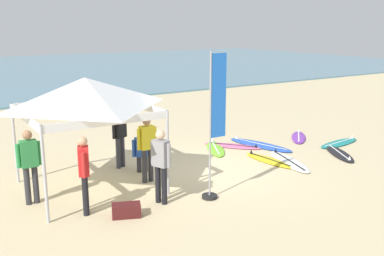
{
  "coord_description": "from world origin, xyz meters",
  "views": [
    {
      "loc": [
        -6.56,
        -9.53,
        3.96
      ],
      "look_at": [
        0.21,
        0.99,
        1.0
      ],
      "focal_mm": 41.08,
      "sensor_mm": 36.0,
      "label": 1
    }
  ],
  "objects_px": {
    "canopy_tent": "(85,93)",
    "surfboard_lime": "(215,148)",
    "surfboard_pink": "(233,146)",
    "surfboard_yellow": "(269,160)",
    "person_green": "(30,162)",
    "surfboard_black": "(339,153)",
    "surfboard_purple": "(299,137)",
    "banner_flag": "(214,132)",
    "surfboard_teal": "(339,143)",
    "person_blue": "(142,149)",
    "person_black": "(120,134)",
    "gear_bag_near_tent": "(126,210)",
    "person_red": "(84,170)",
    "person_yellow": "(147,145)",
    "person_grey": "(161,161)",
    "surfboard_blue": "(260,145)",
    "surfboard_white": "(289,161)"
  },
  "relations": [
    {
      "from": "surfboard_white",
      "to": "surfboard_lime",
      "type": "bearing_deg",
      "value": 113.65
    },
    {
      "from": "person_green",
      "to": "person_blue",
      "type": "distance_m",
      "value": 3.16
    },
    {
      "from": "surfboard_teal",
      "to": "gear_bag_near_tent",
      "type": "bearing_deg",
      "value": -170.66
    },
    {
      "from": "gear_bag_near_tent",
      "to": "surfboard_yellow",
      "type": "bearing_deg",
      "value": 13.38
    },
    {
      "from": "surfboard_blue",
      "to": "surfboard_pink",
      "type": "bearing_deg",
      "value": 155.05
    },
    {
      "from": "surfboard_black",
      "to": "surfboard_yellow",
      "type": "bearing_deg",
      "value": 164.09
    },
    {
      "from": "canopy_tent",
      "to": "surfboard_lime",
      "type": "relative_size",
      "value": 1.54
    },
    {
      "from": "person_green",
      "to": "person_grey",
      "type": "relative_size",
      "value": 1.0
    },
    {
      "from": "surfboard_lime",
      "to": "person_black",
      "type": "xyz_separation_m",
      "value": [
        -3.33,
        -0.03,
        0.95
      ]
    },
    {
      "from": "surfboard_yellow",
      "to": "person_black",
      "type": "xyz_separation_m",
      "value": [
        -3.92,
        1.88,
        0.95
      ]
    },
    {
      "from": "banner_flag",
      "to": "person_yellow",
      "type": "bearing_deg",
      "value": 114.9
    },
    {
      "from": "surfboard_pink",
      "to": "person_black",
      "type": "height_order",
      "value": "person_black"
    },
    {
      "from": "person_green",
      "to": "gear_bag_near_tent",
      "type": "xyz_separation_m",
      "value": [
        1.49,
        -1.79,
        -0.85
      ]
    },
    {
      "from": "canopy_tent",
      "to": "person_black",
      "type": "height_order",
      "value": "canopy_tent"
    },
    {
      "from": "person_yellow",
      "to": "gear_bag_near_tent",
      "type": "xyz_separation_m",
      "value": [
        -1.35,
        -1.64,
        -0.85
      ]
    },
    {
      "from": "surfboard_black",
      "to": "surfboard_lime",
      "type": "bearing_deg",
      "value": 138.55
    },
    {
      "from": "surfboard_yellow",
      "to": "person_blue",
      "type": "distance_m",
      "value": 3.83
    },
    {
      "from": "surfboard_pink",
      "to": "person_blue",
      "type": "relative_size",
      "value": 1.52
    },
    {
      "from": "person_yellow",
      "to": "banner_flag",
      "type": "relative_size",
      "value": 0.5
    },
    {
      "from": "person_yellow",
      "to": "person_grey",
      "type": "height_order",
      "value": "same"
    },
    {
      "from": "surfboard_yellow",
      "to": "person_green",
      "type": "height_order",
      "value": "person_green"
    },
    {
      "from": "person_black",
      "to": "surfboard_yellow",
      "type": "bearing_deg",
      "value": -25.57
    },
    {
      "from": "person_blue",
      "to": "person_grey",
      "type": "bearing_deg",
      "value": -105.63
    },
    {
      "from": "canopy_tent",
      "to": "surfboard_pink",
      "type": "height_order",
      "value": "canopy_tent"
    },
    {
      "from": "person_grey",
      "to": "person_blue",
      "type": "bearing_deg",
      "value": 74.37
    },
    {
      "from": "banner_flag",
      "to": "surfboard_teal",
      "type": "bearing_deg",
      "value": 13.53
    },
    {
      "from": "surfboard_white",
      "to": "banner_flag",
      "type": "distance_m",
      "value": 3.86
    },
    {
      "from": "surfboard_blue",
      "to": "surfboard_pink",
      "type": "xyz_separation_m",
      "value": [
        -0.84,
        0.39,
        0.0
      ]
    },
    {
      "from": "surfboard_yellow",
      "to": "gear_bag_near_tent",
      "type": "xyz_separation_m",
      "value": [
        -5.17,
        -1.23,
        0.1
      ]
    },
    {
      "from": "surfboard_yellow",
      "to": "person_green",
      "type": "relative_size",
      "value": 1.12
    },
    {
      "from": "surfboard_black",
      "to": "surfboard_purple",
      "type": "bearing_deg",
      "value": 78.56
    },
    {
      "from": "person_blue",
      "to": "gear_bag_near_tent",
      "type": "height_order",
      "value": "person_blue"
    },
    {
      "from": "person_yellow",
      "to": "surfboard_lime",
      "type": "bearing_deg",
      "value": 24.96
    },
    {
      "from": "surfboard_purple",
      "to": "person_blue",
      "type": "relative_size",
      "value": 1.36
    },
    {
      "from": "person_red",
      "to": "gear_bag_near_tent",
      "type": "xyz_separation_m",
      "value": [
        0.66,
        -0.61,
        -0.85
      ]
    },
    {
      "from": "surfboard_teal",
      "to": "person_green",
      "type": "relative_size",
      "value": 1.18
    },
    {
      "from": "surfboard_yellow",
      "to": "surfboard_purple",
      "type": "bearing_deg",
      "value": 28.15
    },
    {
      "from": "person_green",
      "to": "person_black",
      "type": "bearing_deg",
      "value": 25.73
    },
    {
      "from": "person_green",
      "to": "banner_flag",
      "type": "relative_size",
      "value": 0.5
    },
    {
      "from": "canopy_tent",
      "to": "person_yellow",
      "type": "height_order",
      "value": "canopy_tent"
    },
    {
      "from": "person_red",
      "to": "person_grey",
      "type": "xyz_separation_m",
      "value": [
        1.63,
        -0.38,
        0.0
      ]
    },
    {
      "from": "surfboard_black",
      "to": "gear_bag_near_tent",
      "type": "xyz_separation_m",
      "value": [
        -7.49,
        -0.57,
        0.1
      ]
    },
    {
      "from": "canopy_tent",
      "to": "surfboard_blue",
      "type": "bearing_deg",
      "value": 6.24
    },
    {
      "from": "canopy_tent",
      "to": "surfboard_white",
      "type": "xyz_separation_m",
      "value": [
        5.64,
        -1.16,
        -2.35
      ]
    },
    {
      "from": "person_black",
      "to": "person_blue",
      "type": "distance_m",
      "value": 0.83
    },
    {
      "from": "surfboard_lime",
      "to": "person_grey",
      "type": "bearing_deg",
      "value": -141.09
    },
    {
      "from": "person_green",
      "to": "person_grey",
      "type": "xyz_separation_m",
      "value": [
        2.46,
        -1.56,
        0.0
      ]
    },
    {
      "from": "person_green",
      "to": "surfboard_blue",
      "type": "bearing_deg",
      "value": 6.71
    },
    {
      "from": "surfboard_lime",
      "to": "person_green",
      "type": "xyz_separation_m",
      "value": [
        -6.07,
        -1.35,
        0.95
      ]
    },
    {
      "from": "surfboard_black",
      "to": "surfboard_pink",
      "type": "xyz_separation_m",
      "value": [
        -2.25,
        2.5,
        0.0
      ]
    }
  ]
}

